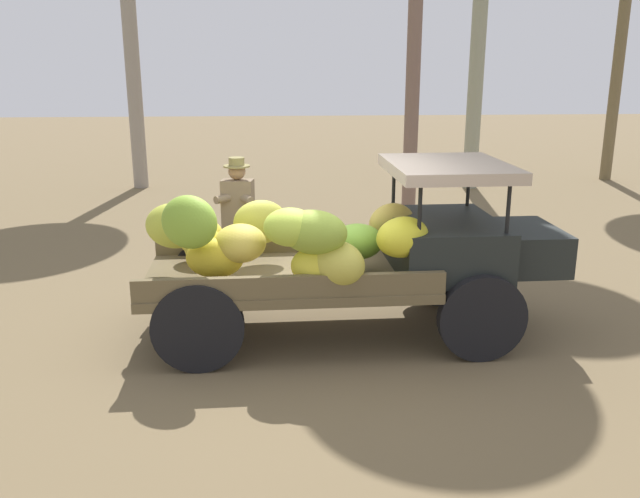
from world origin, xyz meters
The scene contains 4 objects.
ground_plane centered at (0.00, 0.00, 0.00)m, with size 60.00×60.00×0.00m, color brown.
truck centered at (0.40, 0.08, 0.96)m, with size 4.55×1.94×1.89m.
farmer centered at (-0.92, 1.80, 0.99)m, with size 0.52×0.48×1.73m.
loose_banana_bunch centered at (-0.05, 2.54, 0.18)m, with size 0.57×0.43×0.35m, color gold.
Camera 1 is at (-0.43, -6.72, 2.93)m, focal length 37.66 mm.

